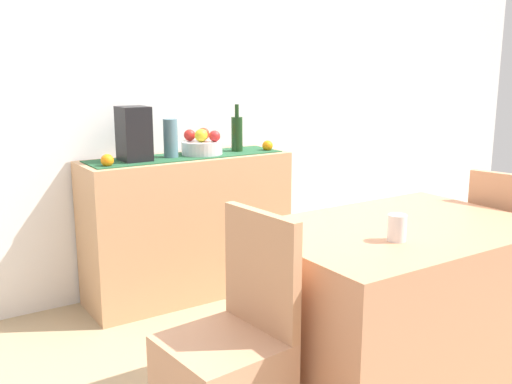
% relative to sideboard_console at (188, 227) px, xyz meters
% --- Properties ---
extents(ground_plane, '(6.40, 6.40, 0.02)m').
position_rel_sideboard_console_xyz_m(ground_plane, '(0.18, -0.92, -0.45)').
color(ground_plane, tan).
rests_on(ground_plane, ground).
extents(room_wall_rear, '(6.40, 0.06, 2.70)m').
position_rel_sideboard_console_xyz_m(room_wall_rear, '(0.18, 0.26, 0.91)').
color(room_wall_rear, white).
rests_on(room_wall_rear, ground).
extents(sideboard_console, '(1.28, 0.42, 0.88)m').
position_rel_sideboard_console_xyz_m(sideboard_console, '(0.00, 0.00, 0.00)').
color(sideboard_console, tan).
rests_on(sideboard_console, ground).
extents(table_runner, '(1.20, 0.32, 0.01)m').
position_rel_sideboard_console_xyz_m(table_runner, '(0.00, 0.00, 0.44)').
color(table_runner, '#215332').
rests_on(table_runner, sideboard_console).
extents(fruit_bowl, '(0.25, 0.25, 0.08)m').
position_rel_sideboard_console_xyz_m(fruit_bowl, '(0.11, 0.00, 0.49)').
color(fruit_bowl, silver).
rests_on(fruit_bowl, table_runner).
extents(apple_front, '(0.08, 0.08, 0.08)m').
position_rel_sideboard_console_xyz_m(apple_front, '(0.09, -0.02, 0.57)').
color(apple_front, gold).
rests_on(apple_front, fruit_bowl).
extents(apple_upper, '(0.07, 0.07, 0.07)m').
position_rel_sideboard_console_xyz_m(apple_upper, '(0.05, 0.06, 0.56)').
color(apple_upper, red).
rests_on(apple_upper, fruit_bowl).
extents(apple_right, '(0.08, 0.08, 0.08)m').
position_rel_sideboard_console_xyz_m(apple_right, '(0.14, 0.04, 0.56)').
color(apple_right, red).
rests_on(apple_right, fruit_bowl).
extents(apple_left, '(0.07, 0.07, 0.07)m').
position_rel_sideboard_console_xyz_m(apple_left, '(0.16, -0.06, 0.56)').
color(apple_left, red).
rests_on(apple_left, fruit_bowl).
extents(wine_bottle, '(0.07, 0.07, 0.30)m').
position_rel_sideboard_console_xyz_m(wine_bottle, '(0.36, 0.00, 0.56)').
color(wine_bottle, '#183717').
rests_on(wine_bottle, sideboard_console).
extents(coffee_maker, '(0.16, 0.18, 0.31)m').
position_rel_sideboard_console_xyz_m(coffee_maker, '(-0.33, 0.00, 0.60)').
color(coffee_maker, black).
rests_on(coffee_maker, sideboard_console).
extents(ceramic_vase, '(0.08, 0.08, 0.23)m').
position_rel_sideboard_console_xyz_m(ceramic_vase, '(-0.10, 0.00, 0.56)').
color(ceramic_vase, slate).
rests_on(ceramic_vase, sideboard_console).
extents(orange_loose_end, '(0.07, 0.07, 0.07)m').
position_rel_sideboard_console_xyz_m(orange_loose_end, '(0.55, -0.07, 0.47)').
color(orange_loose_end, orange).
rests_on(orange_loose_end, sideboard_console).
extents(orange_loose_mid, '(0.07, 0.07, 0.07)m').
position_rel_sideboard_console_xyz_m(orange_loose_mid, '(-0.52, -0.09, 0.48)').
color(orange_loose_mid, orange).
rests_on(orange_loose_mid, sideboard_console).
extents(dining_table, '(1.23, 0.84, 0.74)m').
position_rel_sideboard_console_xyz_m(dining_table, '(0.30, -1.45, -0.07)').
color(dining_table, tan).
rests_on(dining_table, ground).
extents(coffee_cup, '(0.07, 0.07, 0.11)m').
position_rel_sideboard_console_xyz_m(coffee_cup, '(0.12, -1.60, 0.35)').
color(coffee_cup, silver).
rests_on(coffee_cup, dining_table).
extents(chair_by_corner, '(0.48, 0.48, 0.90)m').
position_rel_sideboard_console_xyz_m(chair_by_corner, '(1.18, -1.46, -0.17)').
color(chair_by_corner, tan).
rests_on(chair_by_corner, ground).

